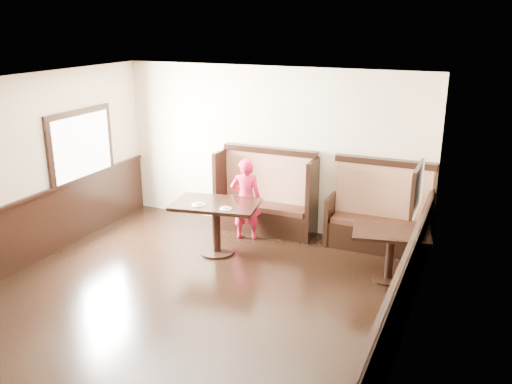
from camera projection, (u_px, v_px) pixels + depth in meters
The scene contains 9 objects.
ground at pixel (163, 321), 6.64m from camera, with size 7.00×7.00×0.00m, color black.
room_shell at pixel (153, 258), 6.79m from camera, with size 7.00×7.00×7.00m.
booth_main at pixel (267, 201), 9.35m from camera, with size 1.75×0.72×1.45m.
booth_neighbor at pixel (379, 220), 8.62m from camera, with size 1.65×0.72×1.45m.
table_main at pixel (216, 215), 8.40m from camera, with size 1.42×1.03×0.83m.
table_neighbor at pixel (391, 243), 7.55m from camera, with size 1.16×0.88×0.73m.
child at pixel (246, 199), 8.94m from camera, with size 0.50×0.33×1.38m, color red.
pizza_plate_left at pixel (199, 204), 8.23m from camera, with size 0.21×0.21×0.04m.
pizza_plate_right at pixel (226, 208), 8.06m from camera, with size 0.18×0.18×0.03m.
Camera 1 is at (3.38, -4.89, 3.54)m, focal length 38.00 mm.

